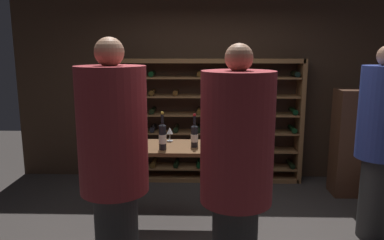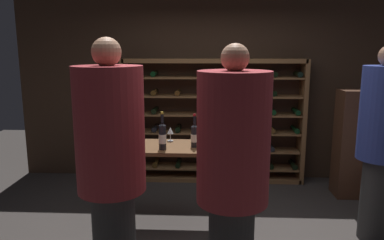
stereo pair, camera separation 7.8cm
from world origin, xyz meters
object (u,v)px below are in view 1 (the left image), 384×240
wine_rack (211,121)px  wine_glass_stemmed_right (170,131)px  wine_bottle_amber_reserve (127,133)px  tasting_table (171,156)px  person_bystander_dark_jacket (380,135)px  person_bystander_red_print (236,170)px  display_cabinet (351,143)px  wine_glass_stemmed_left (141,139)px  wine_bottle_red_label (194,135)px  person_guest_blue_shirt (114,160)px  wine_bottle_gold_foil (163,136)px

wine_rack → wine_glass_stemmed_right: wine_rack is taller
wine_bottle_amber_reserve → wine_rack: bearing=56.3°
tasting_table → person_bystander_dark_jacket: size_ratio=0.57×
wine_rack → person_bystander_red_print: person_bystander_red_print is taller
person_bystander_dark_jacket → display_cabinet: (0.19, 1.16, -0.38)m
person_bystander_dark_jacket → wine_bottle_amber_reserve: bearing=0.7°
display_cabinet → wine_glass_stemmed_left: display_cabinet is taller
wine_rack → wine_bottle_red_label: wine_rack is taller
person_bystander_dark_jacket → tasting_table: bearing=0.2°
tasting_table → person_guest_blue_shirt: person_guest_blue_shirt is taller
wine_bottle_gold_foil → wine_glass_stemmed_right: (0.04, 0.37, -0.03)m
wine_bottle_amber_reserve → wine_glass_stemmed_right: bearing=22.0°
wine_rack → wine_bottle_amber_reserve: bearing=-123.7°
wine_rack → wine_bottle_red_label: size_ratio=7.33×
display_cabinet → wine_bottle_amber_reserve: bearing=-162.1°
wine_bottle_amber_reserve → wine_bottle_red_label: 0.74m
wine_rack → wine_glass_stemmed_left: (-0.78, -1.51, 0.11)m
wine_rack → wine_bottle_amber_reserve: (-0.94, -1.41, 0.15)m
wine_bottle_amber_reserve → display_cabinet: bearing=17.9°
person_bystander_red_print → wine_bottle_amber_reserve: (-1.06, 1.39, -0.05)m
tasting_table → display_cabinet: bearing=22.0°
wine_rack → person_guest_blue_shirt: size_ratio=1.30×
person_bystander_dark_jacket → wine_glass_stemmed_left: bearing=2.7°
wine_bottle_red_label → wine_glass_stemmed_left: 0.57m
wine_rack → wine_bottle_amber_reserve: size_ratio=7.05×
wine_bottle_gold_foil → person_bystander_red_print: bearing=-61.4°
wine_rack → person_bystander_red_print: size_ratio=1.33×
wine_bottle_red_label → person_bystander_red_print: bearing=-76.1°
person_bystander_dark_jacket → wine_glass_stemmed_right: size_ratio=12.48×
person_bystander_red_print → wine_glass_stemmed_right: size_ratio=12.50×
wine_bottle_gold_foil → wine_glass_stemmed_right: wine_bottle_gold_foil is taller
tasting_table → display_cabinet: display_cabinet is taller
person_bystander_dark_jacket → wine_glass_stemmed_left: size_ratio=14.78×
tasting_table → display_cabinet: size_ratio=0.79×
tasting_table → wine_glass_stemmed_left: bearing=-167.3°
person_guest_blue_shirt → wine_bottle_gold_foil: 1.09m
wine_bottle_amber_reserve → wine_bottle_red_label: wine_bottle_amber_reserve is taller
wine_glass_stemmed_left → person_guest_blue_shirt: bearing=-90.8°
person_guest_blue_shirt → wine_glass_stemmed_right: person_guest_blue_shirt is taller
tasting_table → wine_bottle_amber_reserve: (-0.48, 0.03, 0.25)m
person_guest_blue_shirt → wine_glass_stemmed_left: size_ratio=15.14×
wine_glass_stemmed_right → person_guest_blue_shirt: bearing=-101.8°
person_guest_blue_shirt → wine_glass_stemmed_right: bearing=-152.7°
person_bystander_dark_jacket → wine_glass_stemmed_right: person_bystander_dark_jacket is taller
tasting_table → person_bystander_dark_jacket: (2.12, -0.23, 0.30)m
wine_glass_stemmed_left → person_bystander_red_print: bearing=-55.2°
display_cabinet → wine_rack: bearing=164.6°
tasting_table → display_cabinet: 2.49m
wine_rack → person_bystander_dark_jacket: size_ratio=1.34×
tasting_table → wine_rack: bearing=72.3°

